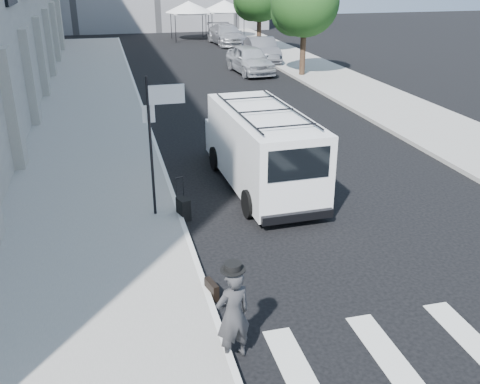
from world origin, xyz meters
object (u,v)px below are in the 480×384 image
cargo_van (261,148)px  parked_car_a (250,59)px  businessman (233,315)px  parked_car_b (262,50)px  parked_car_c (227,35)px  suitcase (183,209)px  briefcase (212,289)px

cargo_van → parked_car_a: size_ratio=1.27×
businessman → parked_car_b: 29.23m
businessman → parked_car_b: businessman is taller
businessman → parked_car_c: 37.74m
cargo_van → parked_car_b: bearing=71.5°
businessman → parked_car_a: bearing=-121.5°
suitcase → parked_car_b: bearing=52.0°
briefcase → cargo_van: size_ratio=0.07×
parked_car_b → parked_car_c: size_ratio=0.88×
briefcase → parked_car_a: 23.55m
parked_car_b → businessman: bearing=-103.1°
briefcase → cargo_van: cargo_van is taller
businessman → parked_car_c: (8.35, 36.80, -0.04)m
parked_car_b → suitcase: bearing=-106.9°
parked_car_b → parked_car_c: parked_car_b is taller
businessman → cargo_van: bearing=-125.3°
suitcase → parked_car_c: size_ratio=0.20×
briefcase → parked_car_a: bearing=58.9°
suitcase → parked_car_b: size_ratio=0.23×
briefcase → suitcase: 3.61m
parked_car_a → parked_car_c: 12.58m
parked_car_b → cargo_van: bearing=-102.3°
briefcase → parked_car_b: bearing=57.5°
businessman → cargo_van: size_ratio=0.28×
briefcase → parked_car_a: parked_car_a is taller
businessman → parked_car_a: (6.90, 24.31, -0.03)m
suitcase → parked_car_a: parked_car_a is taller
cargo_van → parked_car_c: cargo_van is taller
cargo_van → parked_car_a: 17.75m
suitcase → parked_car_b: 24.14m
businessman → briefcase: bearing=-105.6°
parked_car_b → parked_car_c: 8.91m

